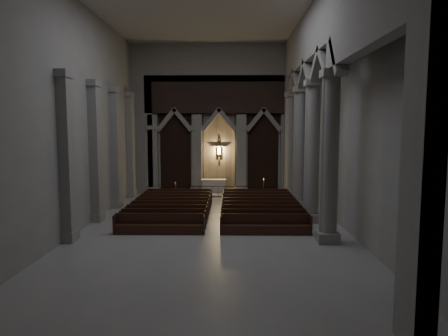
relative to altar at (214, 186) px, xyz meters
name	(u,v)px	position (x,y,z in m)	size (l,w,h in m)	color
room	(213,85)	(0.43, -11.05, 6.93)	(24.00, 24.10, 12.00)	#9F9D97
sanctuary_wall	(219,112)	(0.43, 0.49, 5.95)	(14.00, 0.77, 12.00)	gray
right_arcade	(314,83)	(5.93, -9.72, 7.16)	(1.00, 24.00, 12.00)	gray
left_pilasters	(106,151)	(-6.32, -7.55, 3.24)	(0.60, 13.00, 8.03)	gray
sanctuary_step	(219,194)	(0.43, -0.45, -0.59)	(8.50, 2.60, 0.15)	gray
altar	(214,186)	(0.00, 0.00, 0.00)	(2.03, 0.81, 1.03)	beige
altar_rail	(218,190)	(0.43, -1.99, -0.03)	(4.88, 0.09, 0.96)	black
candle_stand_left	(176,194)	(-2.83, -2.01, -0.34)	(0.21, 0.21, 1.22)	#A67633
candle_stand_right	(264,192)	(3.92, -1.48, -0.28)	(0.24, 0.24, 1.43)	#A67633
pews	(215,211)	(0.43, -8.20, -0.33)	(10.02, 8.56, 1.03)	black
worshipper	(225,195)	(0.95, -3.82, -0.12)	(0.40, 0.26, 1.09)	black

